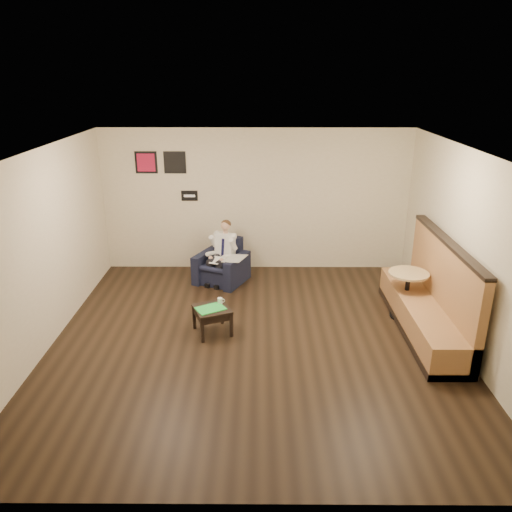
{
  "coord_description": "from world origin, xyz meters",
  "views": [
    {
      "loc": [
        0.06,
        -6.55,
        3.81
      ],
      "look_at": [
        0.01,
        1.2,
        0.91
      ],
      "focal_mm": 35.0,
      "sensor_mm": 36.0,
      "label": 1
    }
  ],
  "objects_px": {
    "armchair": "(221,261)",
    "cafe_table": "(406,295)",
    "coffee_mug": "(220,301)",
    "smartphone": "(212,303)",
    "seated_man": "(218,256)",
    "green_folder": "(211,308)",
    "banquette": "(426,288)",
    "side_table": "(212,320)"
  },
  "relations": [
    {
      "from": "smartphone",
      "to": "cafe_table",
      "type": "relative_size",
      "value": 0.16
    },
    {
      "from": "seated_man",
      "to": "green_folder",
      "type": "distance_m",
      "value": 1.93
    },
    {
      "from": "green_folder",
      "to": "banquette",
      "type": "distance_m",
      "value": 3.28
    },
    {
      "from": "cafe_table",
      "to": "banquette",
      "type": "bearing_deg",
      "value": -72.12
    },
    {
      "from": "seated_man",
      "to": "side_table",
      "type": "distance_m",
      "value": 1.93
    },
    {
      "from": "banquette",
      "to": "cafe_table",
      "type": "relative_size",
      "value": 3.56
    },
    {
      "from": "armchair",
      "to": "coffee_mug",
      "type": "xyz_separation_m",
      "value": [
        0.11,
        -1.83,
        0.05
      ]
    },
    {
      "from": "green_folder",
      "to": "coffee_mug",
      "type": "relative_size",
      "value": 4.74
    },
    {
      "from": "coffee_mug",
      "to": "cafe_table",
      "type": "relative_size",
      "value": 0.11
    },
    {
      "from": "side_table",
      "to": "seated_man",
      "type": "bearing_deg",
      "value": 91.4
    },
    {
      "from": "green_folder",
      "to": "coffee_mug",
      "type": "height_order",
      "value": "coffee_mug"
    },
    {
      "from": "side_table",
      "to": "green_folder",
      "type": "relative_size",
      "value": 1.22
    },
    {
      "from": "armchair",
      "to": "cafe_table",
      "type": "distance_m",
      "value": 3.43
    },
    {
      "from": "side_table",
      "to": "cafe_table",
      "type": "xyz_separation_m",
      "value": [
        3.1,
        0.54,
        0.19
      ]
    },
    {
      "from": "seated_man",
      "to": "banquette",
      "type": "distance_m",
      "value": 3.75
    },
    {
      "from": "green_folder",
      "to": "banquette",
      "type": "relative_size",
      "value": 0.15
    },
    {
      "from": "green_folder",
      "to": "smartphone",
      "type": "xyz_separation_m",
      "value": [
        0.0,
        0.18,
        -0.0
      ]
    },
    {
      "from": "seated_man",
      "to": "green_folder",
      "type": "bearing_deg",
      "value": -64.29
    },
    {
      "from": "seated_man",
      "to": "banquette",
      "type": "height_order",
      "value": "banquette"
    },
    {
      "from": "smartphone",
      "to": "banquette",
      "type": "bearing_deg",
      "value": -13.25
    },
    {
      "from": "armchair",
      "to": "smartphone",
      "type": "relative_size",
      "value": 6.47
    },
    {
      "from": "side_table",
      "to": "coffee_mug",
      "type": "distance_m",
      "value": 0.32
    },
    {
      "from": "armchair",
      "to": "smartphone",
      "type": "xyz_separation_m",
      "value": [
        -0.01,
        -1.84,
        0.01
      ]
    },
    {
      "from": "side_table",
      "to": "green_folder",
      "type": "xyz_separation_m",
      "value": [
        -0.02,
        -0.03,
        0.21
      ]
    },
    {
      "from": "armchair",
      "to": "cafe_table",
      "type": "relative_size",
      "value": 1.07
    },
    {
      "from": "coffee_mug",
      "to": "armchair",
      "type": "bearing_deg",
      "value": 93.56
    },
    {
      "from": "side_table",
      "to": "banquette",
      "type": "distance_m",
      "value": 3.28
    },
    {
      "from": "side_table",
      "to": "green_folder",
      "type": "bearing_deg",
      "value": -123.89
    },
    {
      "from": "green_folder",
      "to": "cafe_table",
      "type": "distance_m",
      "value": 3.17
    },
    {
      "from": "coffee_mug",
      "to": "smartphone",
      "type": "xyz_separation_m",
      "value": [
        -0.13,
        -0.01,
        -0.04
      ]
    },
    {
      "from": "seated_man",
      "to": "cafe_table",
      "type": "xyz_separation_m",
      "value": [
        3.15,
        -1.36,
        -0.16
      ]
    },
    {
      "from": "seated_man",
      "to": "banquette",
      "type": "xyz_separation_m",
      "value": [
        3.29,
        -1.79,
        0.16
      ]
    },
    {
      "from": "armchair",
      "to": "seated_man",
      "type": "distance_m",
      "value": 0.18
    },
    {
      "from": "banquette",
      "to": "coffee_mug",
      "type": "bearing_deg",
      "value": 178.93
    },
    {
      "from": "coffee_mug",
      "to": "banquette",
      "type": "height_order",
      "value": "banquette"
    },
    {
      "from": "side_table",
      "to": "cafe_table",
      "type": "height_order",
      "value": "cafe_table"
    },
    {
      "from": "green_folder",
      "to": "smartphone",
      "type": "relative_size",
      "value": 3.21
    },
    {
      "from": "seated_man",
      "to": "cafe_table",
      "type": "height_order",
      "value": "seated_man"
    },
    {
      "from": "smartphone",
      "to": "cafe_table",
      "type": "distance_m",
      "value": 3.14
    },
    {
      "from": "seated_man",
      "to": "cafe_table",
      "type": "distance_m",
      "value": 3.43
    },
    {
      "from": "armchair",
      "to": "cafe_table",
      "type": "xyz_separation_m",
      "value": [
        3.1,
        -1.46,
        -0.01
      ]
    },
    {
      "from": "armchair",
      "to": "seated_man",
      "type": "bearing_deg",
      "value": -90.0
    }
  ]
}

